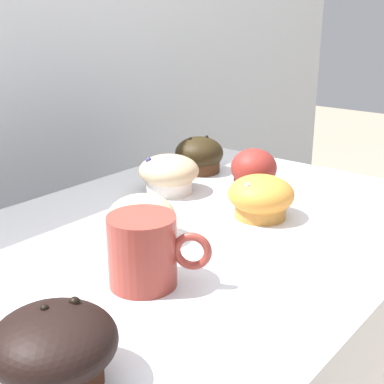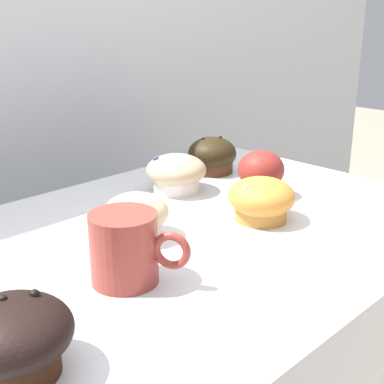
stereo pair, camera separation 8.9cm
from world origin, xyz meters
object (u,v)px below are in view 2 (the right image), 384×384
Objects in this scene: muffin_back_right at (136,216)px; coffee_cup at (126,247)px; muffin_back_left at (212,156)px; muffin_front_left at (261,200)px; muffin_front_right at (176,173)px; muffin_back_center at (261,174)px; muffin_front_center at (11,338)px.

coffee_cup is at bearing -134.87° from muffin_back_right.
muffin_back_left is 0.50m from coffee_cup.
muffin_front_left is 0.90× the size of coffee_cup.
muffin_front_left is at bearing -120.45° from muffin_back_left.
muffin_back_right is 0.87× the size of muffin_front_right.
coffee_cup is at bearing -167.84° from muffin_back_center.
muffin_front_right is at bearing -165.12° from muffin_back_left.
muffin_back_center is at bearing -54.70° from muffin_front_right.
muffin_back_left is 0.15m from muffin_front_right.
muffin_front_right is (-0.14, -0.04, 0.00)m from muffin_back_left.
muffin_back_center is 0.70× the size of coffee_cup.
muffin_front_right is at bearing 125.30° from muffin_back_center.
muffin_front_left is (0.19, -0.09, 0.00)m from muffin_back_right.
muffin_back_left is at bearing 14.88° from muffin_front_right.
coffee_cup is (-0.10, -0.10, 0.01)m from muffin_back_right.
coffee_cup is at bearing -143.77° from muffin_front_right.
muffin_front_center is 0.96× the size of coffee_cup.
muffin_back_left is (0.63, 0.32, -0.01)m from muffin_front_center.
muffin_front_left is (0.49, 0.08, -0.01)m from muffin_front_center.
muffin_front_left reaches higher than muffin_back_right.
muffin_back_center is at bearing 38.49° from muffin_front_left.
muffin_back_center reaches higher than muffin_front_left.
muffin_front_center is 0.49m from muffin_front_left.
muffin_front_left is 0.12m from muffin_back_center.
muffin_back_right is 0.14m from coffee_cup.
muffin_front_right is 0.16m from muffin_back_center.
coffee_cup reaches higher than muffin_front_right.
muffin_back_right is at bearing 176.55° from muffin_back_center.
muffin_front_right is (0.49, 0.29, -0.00)m from muffin_front_center.
muffin_back_right is at bearing 154.28° from muffin_front_left.
muffin_front_right reaches higher than muffin_back_right.
muffin_front_right is 0.36m from coffee_cup.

